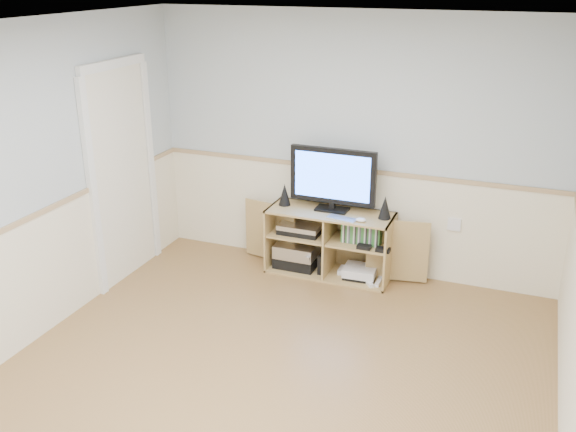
# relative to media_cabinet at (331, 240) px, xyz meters

# --- Properties ---
(room) EXTENTS (4.04, 4.54, 2.54)m
(room) POSITION_rel_media_cabinet_xyz_m (0.08, -1.92, 0.88)
(room) COLOR #A17547
(room) RESTS_ON ground
(media_cabinet) EXTENTS (1.89, 0.46, 0.65)m
(media_cabinet) POSITION_rel_media_cabinet_xyz_m (0.00, 0.00, 0.00)
(media_cabinet) COLOR tan
(media_cabinet) RESTS_ON floor
(monitor) EXTENTS (0.84, 0.18, 0.62)m
(monitor) POSITION_rel_media_cabinet_xyz_m (-0.00, -0.01, 0.65)
(monitor) COLOR black
(monitor) RESTS_ON media_cabinet
(speaker_left) EXTENTS (0.12, 0.12, 0.22)m
(speaker_left) POSITION_rel_media_cabinet_xyz_m (-0.48, -0.03, 0.43)
(speaker_left) COLOR black
(speaker_left) RESTS_ON media_cabinet
(speaker_right) EXTENTS (0.12, 0.12, 0.22)m
(speaker_right) POSITION_rel_media_cabinet_xyz_m (0.52, -0.03, 0.43)
(speaker_right) COLOR black
(speaker_right) RESTS_ON media_cabinet
(keyboard) EXTENTS (0.29, 0.16, 0.01)m
(keyboard) POSITION_rel_media_cabinet_xyz_m (0.16, -0.19, 0.32)
(keyboard) COLOR silver
(keyboard) RESTS_ON media_cabinet
(mouse) EXTENTS (0.10, 0.08, 0.04)m
(mouse) POSITION_rel_media_cabinet_xyz_m (0.34, -0.19, 0.34)
(mouse) COLOR white
(mouse) RESTS_ON media_cabinet
(av_components) EXTENTS (0.50, 0.30, 0.47)m
(av_components) POSITION_rel_media_cabinet_xyz_m (-0.33, -0.06, -0.11)
(av_components) COLOR black
(av_components) RESTS_ON media_cabinet
(game_consoles) EXTENTS (0.45, 0.30, 0.11)m
(game_consoles) POSITION_rel_media_cabinet_xyz_m (0.31, -0.07, -0.26)
(game_consoles) COLOR white
(game_consoles) RESTS_ON media_cabinet
(game_cases) EXTENTS (0.38, 0.14, 0.19)m
(game_cases) POSITION_rel_media_cabinet_xyz_m (0.32, -0.07, 0.15)
(game_cases) COLOR #3F8C3F
(game_cases) RESTS_ON media_cabinet
(wall_outlet) EXTENTS (0.12, 0.03, 0.12)m
(wall_outlet) POSITION_rel_media_cabinet_xyz_m (1.14, 0.18, 0.27)
(wall_outlet) COLOR white
(wall_outlet) RESTS_ON wall_back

